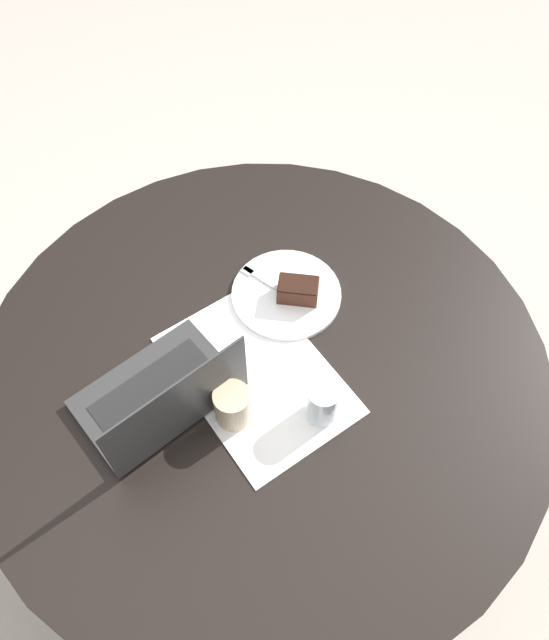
# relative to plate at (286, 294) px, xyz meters

# --- Properties ---
(ground_plane) EXTENTS (12.00, 12.00, 0.00)m
(ground_plane) POSITION_rel_plate_xyz_m (-0.04, 0.19, -0.76)
(ground_plane) COLOR #B7AD9E
(dining_table) EXTENTS (1.26, 1.26, 0.75)m
(dining_table) POSITION_rel_plate_xyz_m (-0.04, 0.19, -0.15)
(dining_table) COLOR black
(dining_table) RESTS_ON ground_plane
(paper_document) EXTENTS (0.50, 0.44, 0.00)m
(paper_document) POSITION_rel_plate_xyz_m (-0.04, 0.21, -0.00)
(paper_document) COLOR white
(paper_document) RESTS_ON dining_table
(plate) EXTENTS (0.26, 0.26, 0.01)m
(plate) POSITION_rel_plate_xyz_m (0.00, 0.00, 0.00)
(plate) COLOR white
(plate) RESTS_ON dining_table
(cake_slice) EXTENTS (0.11, 0.09, 0.05)m
(cake_slice) POSITION_rel_plate_xyz_m (-0.03, -0.00, 0.03)
(cake_slice) COLOR #472619
(cake_slice) RESTS_ON plate
(fork) EXTENTS (0.17, 0.04, 0.00)m
(fork) POSITION_rel_plate_xyz_m (0.06, -0.00, 0.01)
(fork) COLOR silver
(fork) RESTS_ON plate
(coffee_glass) EXTENTS (0.07, 0.07, 0.10)m
(coffee_glass) POSITION_rel_plate_xyz_m (-0.05, 0.32, 0.04)
(coffee_glass) COLOR #C6AD89
(coffee_glass) RESTS_ON dining_table
(water_glass) EXTENTS (0.07, 0.07, 0.10)m
(water_glass) POSITION_rel_plate_xyz_m (-0.21, 0.23, 0.05)
(water_glass) COLOR silver
(water_glass) RESTS_ON dining_table
(laptop) EXTENTS (0.31, 0.37, 0.21)m
(laptop) POSITION_rel_plate_xyz_m (0.09, 0.37, 0.03)
(laptop) COLOR #2D2D2D
(laptop) RESTS_ON dining_table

